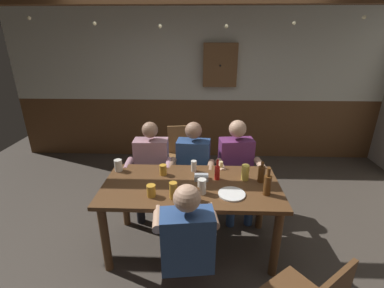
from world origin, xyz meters
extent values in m
plane|color=#423A33|center=(0.00, 0.00, 0.00)|extent=(7.70, 7.70, 0.00)
cube|color=beige|center=(0.00, 2.56, 1.81)|extent=(6.42, 0.12, 1.49)
cube|color=brown|center=(0.00, 2.56, 0.53)|extent=(6.42, 0.12, 1.07)
cube|color=brown|center=(0.00, 0.10, 0.74)|extent=(1.74, 0.84, 0.04)
cylinder|color=brown|center=(-0.79, -0.24, 0.36)|extent=(0.08, 0.08, 0.72)
cylinder|color=brown|center=(0.79, -0.24, 0.36)|extent=(0.08, 0.08, 0.72)
cylinder|color=brown|center=(-0.79, 0.44, 0.36)|extent=(0.08, 0.08, 0.72)
cylinder|color=brown|center=(0.79, 0.44, 0.36)|extent=(0.08, 0.08, 0.72)
cube|color=#B78493|center=(-0.52, 0.82, 0.70)|extent=(0.42, 0.22, 0.49)
sphere|color=#9E755B|center=(-0.52, 0.82, 1.07)|extent=(0.19, 0.19, 0.19)
cylinder|color=black|center=(-0.40, 0.68, 0.48)|extent=(0.14, 0.39, 0.13)
cylinder|color=black|center=(-0.63, 0.68, 0.48)|extent=(0.14, 0.39, 0.13)
cylinder|color=black|center=(-0.40, 0.49, 0.21)|extent=(0.10, 0.10, 0.42)
cylinder|color=black|center=(-0.63, 0.48, 0.21)|extent=(0.10, 0.10, 0.42)
cylinder|color=#B78493|center=(-0.28, 0.58, 0.73)|extent=(0.09, 0.28, 0.08)
cylinder|color=#B78493|center=(-0.75, 0.57, 0.73)|extent=(0.09, 0.28, 0.08)
cube|color=#2D4C84|center=(0.00, 0.82, 0.70)|extent=(0.42, 0.26, 0.48)
sphere|color=#9E755B|center=(0.00, 0.82, 1.07)|extent=(0.20, 0.20, 0.20)
cylinder|color=#33724C|center=(0.10, 0.67, 0.48)|extent=(0.17, 0.41, 0.13)
cylinder|color=#33724C|center=(-0.12, 0.69, 0.48)|extent=(0.17, 0.41, 0.13)
cylinder|color=#33724C|center=(0.08, 0.46, 0.21)|extent=(0.10, 0.10, 0.42)
cylinder|color=#33724C|center=(-0.14, 0.48, 0.21)|extent=(0.10, 0.10, 0.42)
cylinder|color=#9E755B|center=(0.21, 0.55, 0.73)|extent=(0.11, 0.29, 0.08)
cylinder|color=#9E755B|center=(-0.25, 0.59, 0.73)|extent=(0.11, 0.29, 0.08)
cube|color=#6B2D66|center=(0.52, 0.82, 0.71)|extent=(0.43, 0.26, 0.51)
sphere|color=tan|center=(0.52, 0.82, 1.10)|extent=(0.21, 0.21, 0.21)
cylinder|color=#2D4C84|center=(0.65, 0.69, 0.48)|extent=(0.18, 0.41, 0.13)
cylinder|color=#2D4C84|center=(0.43, 0.66, 0.48)|extent=(0.18, 0.41, 0.13)
cylinder|color=#2D4C84|center=(0.67, 0.49, 0.21)|extent=(0.10, 0.10, 0.42)
cylinder|color=#2D4C84|center=(0.45, 0.46, 0.21)|extent=(0.10, 0.10, 0.42)
cylinder|color=tan|center=(0.78, 0.60, 0.74)|extent=(0.11, 0.29, 0.08)
cylinder|color=tan|center=(0.32, 0.55, 0.74)|extent=(0.11, 0.29, 0.08)
cube|color=#2D4C84|center=(0.00, -0.62, 0.70)|extent=(0.42, 0.26, 0.48)
sphere|color=tan|center=(0.00, -0.62, 1.07)|extent=(0.20, 0.20, 0.20)
cylinder|color=#6B2D66|center=(-0.13, -0.48, 0.48)|extent=(0.18, 0.44, 0.13)
cylinder|color=#6B2D66|center=(0.09, -0.45, 0.48)|extent=(0.18, 0.44, 0.13)
cylinder|color=#6B2D66|center=(-0.15, -0.26, 0.21)|extent=(0.10, 0.10, 0.42)
cylinder|color=#6B2D66|center=(0.06, -0.24, 0.21)|extent=(0.10, 0.10, 0.42)
cylinder|color=tan|center=(-0.26, -0.40, 0.73)|extent=(0.11, 0.29, 0.08)
cylinder|color=tan|center=(0.19, -0.35, 0.73)|extent=(0.11, 0.29, 0.08)
cube|color=brown|center=(-0.19, 1.39, 0.45)|extent=(0.50, 0.50, 0.02)
cube|color=brown|center=(-0.21, 1.59, 0.67)|extent=(0.40, 0.09, 0.42)
cylinder|color=brown|center=(0.03, 1.23, 0.22)|extent=(0.04, 0.04, 0.44)
cylinder|color=brown|center=(-0.35, 1.17, 0.22)|extent=(0.04, 0.04, 0.44)
cylinder|color=brown|center=(-0.03, 1.61, 0.22)|extent=(0.04, 0.04, 0.44)
cylinder|color=brown|center=(-0.40, 1.55, 0.22)|extent=(0.04, 0.04, 0.44)
cylinder|color=#F9E08C|center=(0.32, 0.46, 0.80)|extent=(0.04, 0.04, 0.08)
cube|color=#B2B7BC|center=(0.10, 0.20, 0.79)|extent=(0.14, 0.10, 0.05)
cylinder|color=white|center=(0.38, -0.08, 0.77)|extent=(0.25, 0.25, 0.01)
cylinder|color=#593314|center=(0.69, 0.17, 0.85)|extent=(0.07, 0.07, 0.17)
cylinder|color=#593314|center=(0.69, 0.17, 0.95)|extent=(0.03, 0.03, 0.05)
cylinder|color=#593314|center=(0.70, -0.06, 0.86)|extent=(0.07, 0.07, 0.19)
cylinder|color=#593314|center=(0.70, -0.06, 0.99)|extent=(0.03, 0.03, 0.08)
cylinder|color=red|center=(0.26, 0.21, 0.83)|extent=(0.05, 0.05, 0.14)
cylinder|color=red|center=(0.26, 0.21, 0.94)|extent=(0.02, 0.02, 0.08)
cylinder|color=#E5C64C|center=(0.54, 0.21, 0.84)|extent=(0.08, 0.08, 0.16)
cylinder|color=white|center=(0.02, 0.38, 0.82)|extent=(0.06, 0.06, 0.12)
cylinder|color=white|center=(0.11, -0.06, 0.83)|extent=(0.08, 0.08, 0.14)
cylinder|color=#4C2D19|center=(0.05, -0.19, 0.82)|extent=(0.07, 0.07, 0.12)
cylinder|color=gold|center=(-0.35, -0.13, 0.82)|extent=(0.08, 0.08, 0.11)
cylinder|color=white|center=(-0.79, 0.36, 0.83)|extent=(0.08, 0.08, 0.13)
cylinder|color=gold|center=(-0.15, -0.15, 0.84)|extent=(0.07, 0.07, 0.16)
cylinder|color=gold|center=(-0.30, 0.29, 0.82)|extent=(0.08, 0.08, 0.11)
cube|color=brown|center=(0.39, 2.43, 1.67)|extent=(0.56, 0.12, 0.70)
sphere|color=black|center=(0.39, 2.36, 1.67)|extent=(0.03, 0.03, 0.03)
sphere|color=#F9EAB2|center=(-1.60, 0.63, 2.28)|extent=(0.04, 0.04, 0.04)
sphere|color=#F9EAB2|center=(-0.96, 0.63, 2.23)|extent=(0.04, 0.04, 0.04)
sphere|color=#F9EAB2|center=(-0.32, 0.63, 2.21)|extent=(0.04, 0.04, 0.04)
sphere|color=#F9EAB2|center=(0.32, 0.63, 2.21)|extent=(0.04, 0.04, 0.04)
sphere|color=#F9EAB2|center=(0.96, 0.63, 2.23)|extent=(0.04, 0.04, 0.04)
sphere|color=#F9EAB2|center=(1.60, 0.63, 2.28)|extent=(0.04, 0.04, 0.04)
camera|label=1|loc=(0.09, -2.23, 2.12)|focal=25.36mm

